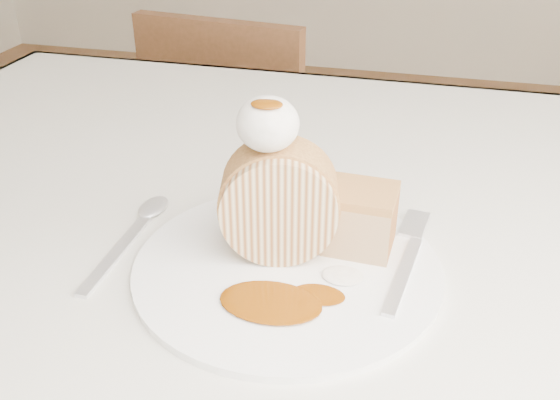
# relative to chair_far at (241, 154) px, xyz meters

# --- Properties ---
(table) EXTENTS (1.40, 0.90, 0.75)m
(table) POSITION_rel_chair_far_xyz_m (0.33, -0.66, 0.20)
(table) COLOR beige
(table) RESTS_ON ground
(chair_far) EXTENTS (0.43, 0.43, 0.81)m
(chair_far) POSITION_rel_chair_far_xyz_m (0.00, 0.00, 0.00)
(chair_far) COLOR brown
(chair_far) RESTS_ON ground
(plate) EXTENTS (0.32, 0.32, 0.01)m
(plate) POSITION_rel_chair_far_xyz_m (0.32, -0.82, 0.29)
(plate) COLOR white
(plate) RESTS_ON table
(roulade_slice) EXTENTS (0.12, 0.09, 0.11)m
(roulade_slice) POSITION_rel_chair_far_xyz_m (0.30, -0.80, 0.35)
(roulade_slice) COLOR #CCBA8E
(roulade_slice) RESTS_ON plate
(cake_chunk) EXTENTS (0.07, 0.07, 0.06)m
(cake_chunk) POSITION_rel_chair_far_xyz_m (0.38, -0.77, 0.33)
(cake_chunk) COLOR tan
(cake_chunk) RESTS_ON plate
(whipped_cream) EXTENTS (0.06, 0.06, 0.05)m
(whipped_cream) POSITION_rel_chair_far_xyz_m (0.29, -0.80, 0.44)
(whipped_cream) COLOR white
(whipped_cream) RESTS_ON roulade_slice
(caramel_drizzle) EXTENTS (0.03, 0.02, 0.01)m
(caramel_drizzle) POSITION_rel_chair_far_xyz_m (0.29, -0.81, 0.46)
(caramel_drizzle) COLOR #6C3304
(caramel_drizzle) RESTS_ON whipped_cream
(caramel_pool) EXTENTS (0.10, 0.07, 0.00)m
(caramel_pool) POSITION_rel_chair_far_xyz_m (0.32, -0.88, 0.30)
(caramel_pool) COLOR #6C3304
(caramel_pool) RESTS_ON plate
(fork) EXTENTS (0.05, 0.18, 0.00)m
(fork) POSITION_rel_chair_far_xyz_m (0.43, -0.81, 0.30)
(fork) COLOR silver
(fork) RESTS_ON plate
(spoon) EXTENTS (0.03, 0.18, 0.00)m
(spoon) POSITION_rel_chair_far_xyz_m (0.14, -0.84, 0.29)
(spoon) COLOR silver
(spoon) RESTS_ON table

